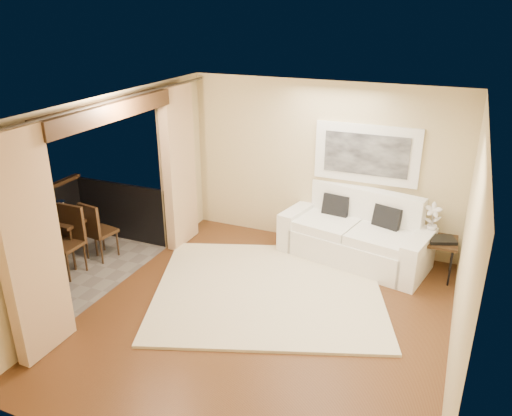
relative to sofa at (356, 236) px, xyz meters
The scene contains 18 objects.
floor 2.25m from the sofa, 108.94° to the right, with size 5.00×5.00×0.00m, color brown.
room_shell 4.13m from the sofa, 143.62° to the right, with size 5.00×6.40×5.00m.
balcony 4.55m from the sofa, 152.45° to the right, with size 1.81×2.60×1.17m.
curtains 3.65m from the sofa, 143.43° to the right, with size 0.16×4.80×2.64m.
artwork 1.29m from the sofa, 92.60° to the left, with size 1.62×0.07×0.92m.
rug 1.76m from the sofa, 121.58° to the right, with size 3.14×2.74×0.04m, color beige.
sofa is the anchor object (origin of this frame).
side_table 1.22m from the sofa, ahead, with size 0.56×0.56×0.59m.
tray 1.28m from the sofa, ahead, with size 0.38×0.28×0.05m, color black.
orchid 1.17m from the sofa, ahead, with size 0.26×0.17×0.49m, color white.
bistro_table 4.48m from the sofa, 156.28° to the right, with size 0.67×0.67×0.73m.
balcony_chair_far 4.09m from the sofa, 156.37° to the right, with size 0.47×0.48×0.96m.
balcony_chair_near 4.38m from the sofa, 151.64° to the right, with size 0.45×0.46×1.04m.
ice_bucket 4.65m from the sofa, 158.10° to the right, with size 0.18×0.18×0.20m, color silver.
candle 4.37m from the sofa, 157.59° to the right, with size 0.06×0.06×0.07m, color #F93816.
vase 4.53m from the sofa, 154.50° to the right, with size 0.04×0.04×0.18m, color silver.
glass_a 4.37m from the sofa, 154.33° to the right, with size 0.06×0.06×0.12m, color silver.
glass_b 4.34m from the sofa, 155.19° to the right, with size 0.06×0.06×0.12m, color silver.
Camera 1 is at (2.03, -5.05, 3.76)m, focal length 35.00 mm.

